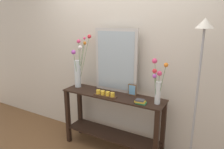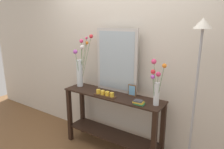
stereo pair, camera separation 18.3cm
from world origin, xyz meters
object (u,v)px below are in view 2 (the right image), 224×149
console_table (112,117)px  mirror_leaning (116,61)px  tall_vase_left (80,67)px  floor_lamp (197,80)px  candle_tray (105,94)px  picture_frame_small (132,90)px  book_stack (139,102)px  vase_right (156,84)px

console_table → mirror_leaning: mirror_leaning is taller
tall_vase_left → floor_lamp: 1.67m
mirror_leaning → floor_lamp: size_ratio=0.47×
mirror_leaning → candle_tray: bearing=-94.7°
picture_frame_small → tall_vase_left: bearing=-176.2°
console_table → floor_lamp: (1.07, -0.07, 0.72)m
candle_tray → book_stack: 0.50m
tall_vase_left → console_table: bearing=-4.4°
mirror_leaning → floor_lamp: (1.09, -0.22, -0.04)m
console_table → candle_tray: bearing=-116.4°
console_table → tall_vase_left: bearing=175.6°
floor_lamp → console_table: bearing=176.1°
vase_right → book_stack: size_ratio=3.96×
tall_vase_left → candle_tray: 0.63m
mirror_leaning → picture_frame_small: (0.28, -0.05, -0.36)m
vase_right → book_stack: bearing=-148.3°
console_table → candle_tray: 0.37m
floor_lamp → book_stack: bearing=-176.4°
candle_tray → vase_right: bearing=7.6°
tall_vase_left → mirror_leaning: bearing=10.4°
picture_frame_small → floor_lamp: bearing=-12.1°
book_stack → tall_vase_left: bearing=171.6°
tall_vase_left → candle_tray: bearing=-14.5°
picture_frame_small → vase_right: bearing=-16.6°
mirror_leaning → book_stack: bearing=-28.4°
mirror_leaning → candle_tray: (-0.02, -0.25, -0.41)m
console_table → vase_right: 0.85m
mirror_leaning → picture_frame_small: bearing=-9.9°
console_table → mirror_leaning: 0.78m
floor_lamp → vase_right: bearing=171.7°
mirror_leaning → vase_right: mirror_leaning is taller
floor_lamp → tall_vase_left: bearing=175.9°
candle_tray → book_stack: bearing=-1.5°
console_table → book_stack: (0.46, -0.11, 0.36)m
book_stack → vase_right: bearing=31.7°
picture_frame_small → book_stack: size_ratio=1.13×
picture_frame_small → mirror_leaning: bearing=170.1°
vase_right → candle_tray: bearing=-172.4°
picture_frame_small → candle_tray: bearing=-146.2°
console_table → picture_frame_small: picture_frame_small is taller
tall_vase_left → floor_lamp: bearing=-4.1°
vase_right → book_stack: (-0.17, -0.10, -0.23)m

